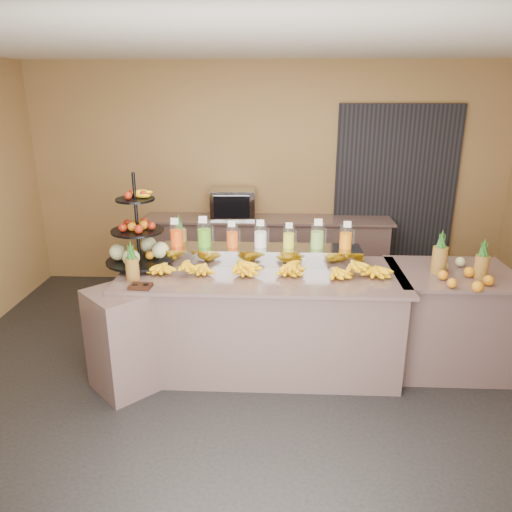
# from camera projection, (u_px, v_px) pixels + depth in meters

# --- Properties ---
(ground) EXTENTS (6.00, 6.00, 0.00)m
(ground) POSITION_uv_depth(u_px,v_px,m) (260.00, 383.00, 4.41)
(ground) COLOR black
(ground) RESTS_ON ground
(room_envelope) EXTENTS (6.04, 5.02, 2.82)m
(room_envelope) POSITION_uv_depth(u_px,v_px,m) (284.00, 157.00, 4.55)
(room_envelope) COLOR olive
(room_envelope) RESTS_ON ground
(buffet_counter) EXTENTS (2.75, 1.25, 0.93)m
(buffet_counter) POSITION_uv_depth(u_px,v_px,m) (249.00, 322.00, 4.52)
(buffet_counter) COLOR gray
(buffet_counter) RESTS_ON ground
(right_counter) EXTENTS (1.08, 0.88, 0.93)m
(right_counter) POSITION_uv_depth(u_px,v_px,m) (447.00, 319.00, 4.57)
(right_counter) COLOR gray
(right_counter) RESTS_ON ground
(back_ledge) EXTENTS (3.10, 0.55, 0.93)m
(back_ledge) POSITION_uv_depth(u_px,v_px,m) (267.00, 253.00, 6.39)
(back_ledge) COLOR gray
(back_ledge) RESTS_ON ground
(pitcher_tray) EXTENTS (1.85, 0.30, 0.15)m
(pitcher_tray) POSITION_uv_depth(u_px,v_px,m) (260.00, 255.00, 4.64)
(pitcher_tray) COLOR gray
(pitcher_tray) RESTS_ON buffet_counter
(juice_pitcher_orange_a) EXTENTS (0.12, 0.12, 0.29)m
(juice_pitcher_orange_a) POSITION_uv_depth(u_px,v_px,m) (176.00, 236.00, 4.62)
(juice_pitcher_orange_a) COLOR silver
(juice_pitcher_orange_a) RESTS_ON pitcher_tray
(juice_pitcher_green) EXTENTS (0.13, 0.13, 0.31)m
(juice_pitcher_green) POSITION_uv_depth(u_px,v_px,m) (204.00, 235.00, 4.60)
(juice_pitcher_green) COLOR silver
(juice_pitcher_green) RESTS_ON pitcher_tray
(juice_pitcher_orange_b) EXTENTS (0.11, 0.11, 0.27)m
(juice_pitcher_orange_b) POSITION_uv_depth(u_px,v_px,m) (232.00, 237.00, 4.60)
(juice_pitcher_orange_b) COLOR silver
(juice_pitcher_orange_b) RESTS_ON pitcher_tray
(juice_pitcher_milk) EXTENTS (0.12, 0.12, 0.28)m
(juice_pitcher_milk) POSITION_uv_depth(u_px,v_px,m) (260.00, 237.00, 4.59)
(juice_pitcher_milk) COLOR silver
(juice_pitcher_milk) RESTS_ON pitcher_tray
(juice_pitcher_lemon) EXTENTS (0.11, 0.11, 0.26)m
(juice_pitcher_lemon) POSITION_uv_depth(u_px,v_px,m) (289.00, 238.00, 4.58)
(juice_pitcher_lemon) COLOR silver
(juice_pitcher_lemon) RESTS_ON pitcher_tray
(juice_pitcher_lime) EXTENTS (0.12, 0.13, 0.30)m
(juice_pitcher_lime) POSITION_uv_depth(u_px,v_px,m) (317.00, 237.00, 4.56)
(juice_pitcher_lime) COLOR silver
(juice_pitcher_lime) RESTS_ON pitcher_tray
(juice_pitcher_orange_c) EXTENTS (0.12, 0.12, 0.28)m
(juice_pitcher_orange_c) POSITION_uv_depth(u_px,v_px,m) (346.00, 238.00, 4.55)
(juice_pitcher_orange_c) COLOR silver
(juice_pitcher_orange_c) RESTS_ON pitcher_tray
(banana_heap) EXTENTS (2.13, 0.19, 0.18)m
(banana_heap) POSITION_uv_depth(u_px,v_px,m) (269.00, 266.00, 4.35)
(banana_heap) COLOR yellow
(banana_heap) RESTS_ON buffet_counter
(fruit_stand) EXTENTS (0.73, 0.73, 0.85)m
(fruit_stand) POSITION_uv_depth(u_px,v_px,m) (143.00, 243.00, 4.51)
(fruit_stand) COLOR black
(fruit_stand) RESTS_ON buffet_counter
(condiment_caddy) EXTENTS (0.19, 0.15, 0.03)m
(condiment_caddy) POSITION_uv_depth(u_px,v_px,m) (141.00, 286.00, 4.07)
(condiment_caddy) COLOR black
(condiment_caddy) RESTS_ON buffet_counter
(pineapple_left_a) EXTENTS (0.11, 0.11, 0.35)m
(pineapple_left_a) POSITION_uv_depth(u_px,v_px,m) (132.00, 266.00, 4.20)
(pineapple_left_a) COLOR brown
(pineapple_left_a) RESTS_ON buffet_counter
(pineapple_left_b) EXTENTS (0.14, 0.14, 0.42)m
(pineapple_left_b) POSITION_uv_depth(u_px,v_px,m) (180.00, 240.00, 4.80)
(pineapple_left_b) COLOR brown
(pineapple_left_b) RESTS_ON buffet_counter
(right_fruit_pile) EXTENTS (0.45, 0.43, 0.24)m
(right_fruit_pile) POSITION_uv_depth(u_px,v_px,m) (461.00, 271.00, 4.23)
(right_fruit_pile) COLOR brown
(right_fruit_pile) RESTS_ON right_counter
(oven_warmer) EXTENTS (0.56, 0.40, 0.36)m
(oven_warmer) POSITION_uv_depth(u_px,v_px,m) (233.00, 203.00, 6.20)
(oven_warmer) COLOR gray
(oven_warmer) RESTS_ON back_ledge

